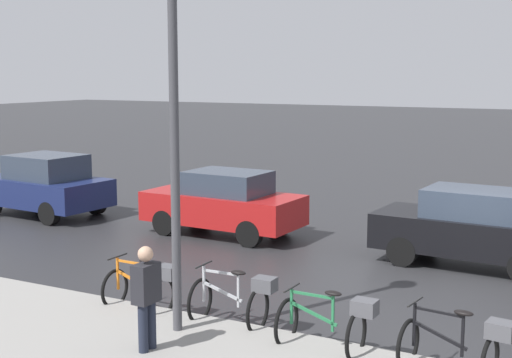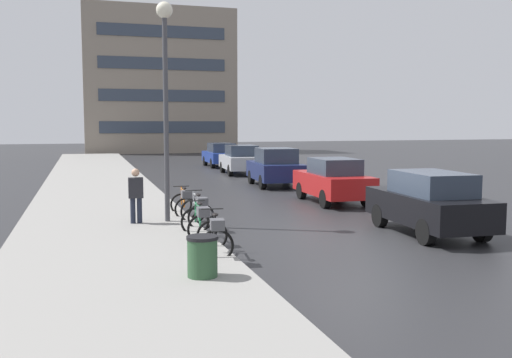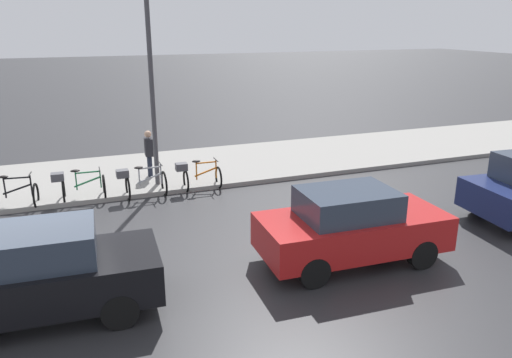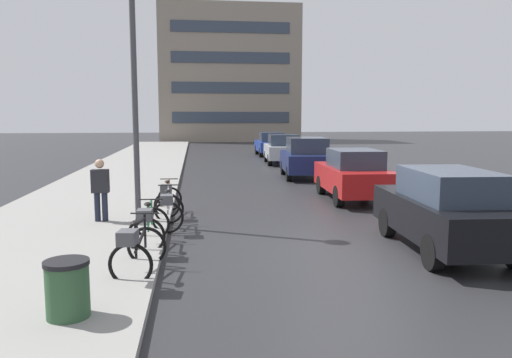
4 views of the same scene
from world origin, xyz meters
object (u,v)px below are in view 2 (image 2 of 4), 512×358
at_px(bicycle_third, 198,210).
at_px(bicycle_farthest, 184,203).
at_px(car_blue, 221,155).
at_px(streetlamp, 165,73).
at_px(bicycle_second, 200,221).
at_px(trash_bin, 202,260).
at_px(car_red, 333,180).
at_px(bicycle_nearest, 215,235).
at_px(pedestrian, 136,195).
at_px(car_black, 429,202).
at_px(car_silver, 241,160).
at_px(car_navy, 275,167).

distance_m(bicycle_third, bicycle_farthest, 1.71).
bearing_deg(car_blue, streetlamp, -107.31).
distance_m(bicycle_second, bicycle_third, 1.75).
bearing_deg(bicycle_second, trash_bin, -100.41).
bearing_deg(bicycle_second, bicycle_third, 80.23).
height_order(car_red, car_blue, car_red).
height_order(bicycle_nearest, pedestrian, pedestrian).
bearing_deg(pedestrian, bicycle_third, -17.93).
height_order(streetlamp, trash_bin, streetlamp).
bearing_deg(bicycle_farthest, car_black, -36.84).
height_order(bicycle_farthest, car_red, car_red).
xyz_separation_m(bicycle_second, bicycle_third, (0.30, 1.72, 0.00)).
height_order(bicycle_farthest, car_silver, car_silver).
height_order(bicycle_nearest, car_black, car_black).
bearing_deg(bicycle_third, bicycle_nearest, -95.17).
bearing_deg(streetlamp, trash_bin, -92.06).
height_order(car_black, car_red, car_black).
bearing_deg(car_silver, car_black, -89.78).
distance_m(bicycle_farthest, car_silver, 15.10).
bearing_deg(bicycle_second, car_red, 41.50).
height_order(car_navy, car_blue, car_navy).
height_order(bicycle_second, trash_bin, bicycle_second).
relative_size(car_black, car_blue, 1.03).
xyz_separation_m(car_black, car_blue, (0.09, 23.91, -0.04)).
distance_m(car_black, car_silver, 18.28).
height_order(bicycle_farthest, car_black, car_black).
bearing_deg(car_navy, car_black, -89.20).
bearing_deg(bicycle_nearest, car_red, 49.90).
relative_size(bicycle_third, pedestrian, 0.84).
relative_size(car_navy, car_silver, 1.01).
bearing_deg(bicycle_second, bicycle_nearest, -90.81).
height_order(bicycle_third, car_red, car_red).
distance_m(bicycle_nearest, car_black, 6.03).
xyz_separation_m(bicycle_third, streetlamp, (-0.76, 0.60, 3.79)).
height_order(car_red, pedestrian, pedestrian).
relative_size(bicycle_farthest, car_silver, 0.35).
relative_size(bicycle_farthest, car_navy, 0.34).
distance_m(car_red, pedestrian, 7.93).
bearing_deg(bicycle_nearest, car_blue, 76.39).
relative_size(car_black, car_navy, 1.03).
xyz_separation_m(bicycle_nearest, car_blue, (6.03, 24.91, 0.29)).
xyz_separation_m(car_silver, car_blue, (0.16, 5.63, -0.03)).
bearing_deg(bicycle_second, car_black, -8.14).
bearing_deg(bicycle_second, streetlamp, 101.25).
xyz_separation_m(bicycle_third, car_silver, (5.54, 15.71, 0.32)).
xyz_separation_m(car_silver, streetlamp, (-6.30, -15.11, 3.47)).
distance_m(car_black, pedestrian, 7.88).
xyz_separation_m(bicycle_nearest, bicycle_farthest, (0.23, 5.27, -0.01)).
xyz_separation_m(bicycle_farthest, car_black, (5.71, -4.28, 0.35)).
height_order(car_blue, trash_bin, car_blue).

